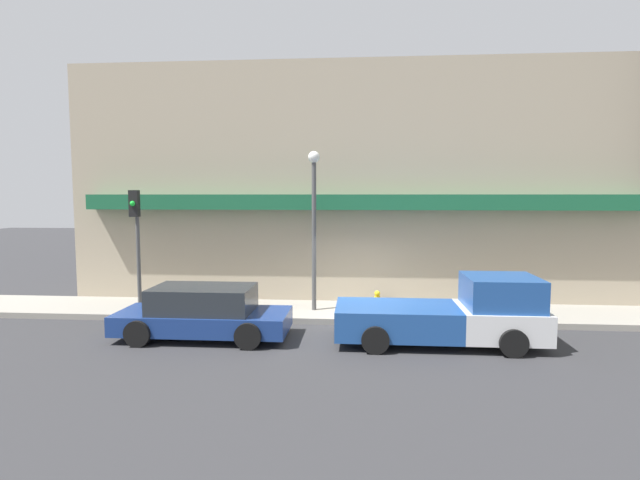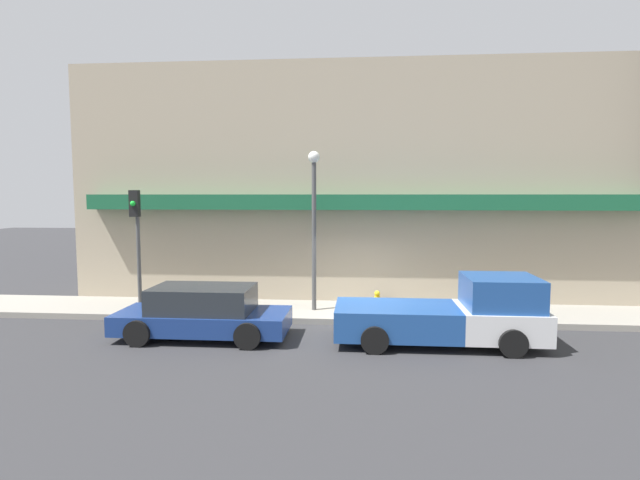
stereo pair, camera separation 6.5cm
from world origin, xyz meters
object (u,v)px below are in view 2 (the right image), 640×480
Objects in this scene: pickup_truck at (452,314)px; fire_hydrant at (377,303)px; parked_car at (203,313)px; traffic_light at (137,229)px; street_lamp at (314,210)px.

fire_hydrant is (-1.82, 2.15, -0.22)m from pickup_truck.
traffic_light is (-2.69, 2.02, 2.06)m from parked_car.
street_lamp is at bearing 6.94° from traffic_light.
street_lamp is at bearing 43.86° from parked_car.
traffic_light is at bearing -173.06° from street_lamp.
traffic_light reaches higher than parked_car.
parked_car is 5.09m from fire_hydrant.
pickup_truck reaches higher than parked_car.
parked_car is 0.91× the size of street_lamp.
parked_car is 6.09× the size of fire_hydrant.
parked_car is (-6.42, 0.00, -0.09)m from pickup_truck.
fire_hydrant is 3.40m from street_lamp.
pickup_truck is 9.54m from traffic_light.
fire_hydrant is at bearing 1.01° from traffic_light.
traffic_light reaches higher than fire_hydrant.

